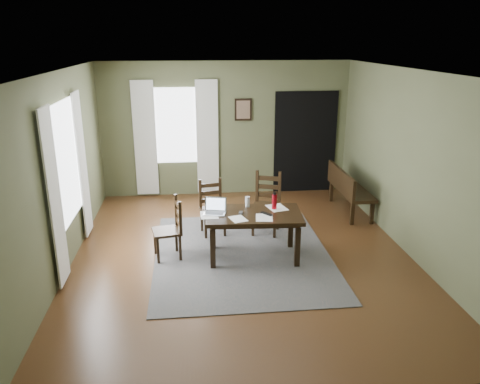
{
  "coord_description": "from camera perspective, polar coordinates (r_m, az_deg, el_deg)",
  "views": [
    {
      "loc": [
        -0.72,
        -6.37,
        3.12
      ],
      "look_at": [
        0.0,
        0.3,
        0.9
      ],
      "focal_mm": 35.0,
      "sensor_mm": 36.0,
      "label": 1
    }
  ],
  "objects": [
    {
      "name": "bench",
      "position": [
        8.88,
        12.97,
        0.62
      ],
      "size": [
        0.47,
        1.46,
        0.83
      ],
      "rotation": [
        0.0,
        0.0,
        1.57
      ],
      "color": "black",
      "rests_on": "ground"
    },
    {
      "name": "paper_b",
      "position": [
        6.62,
        2.97,
        -3.15
      ],
      "size": [
        0.27,
        0.33,
        0.0
      ],
      "primitive_type": "cube",
      "rotation": [
        0.0,
        0.0,
        -0.14
      ],
      "color": "white",
      "rests_on": "dining_table"
    },
    {
      "name": "paper_a",
      "position": [
        6.72,
        -3.77,
        -2.82
      ],
      "size": [
        0.25,
        0.33,
        0.0
      ],
      "primitive_type": "cube",
      "rotation": [
        0.0,
        0.0,
        0.02
      ],
      "color": "white",
      "rests_on": "dining_table"
    },
    {
      "name": "curtain_back_right",
      "position": [
        9.52,
        -4.0,
        6.62
      ],
      "size": [
        0.44,
        0.03,
        2.3
      ],
      "color": "silver",
      "rests_on": "ground"
    },
    {
      "name": "chair_back_right",
      "position": [
        7.77,
        3.25,
        -1.45
      ],
      "size": [
        0.56,
        0.56,
        1.01
      ],
      "rotation": [
        0.0,
        0.0,
        -0.33
      ],
      "color": "black",
      "rests_on": "rug"
    },
    {
      "name": "chair_end",
      "position": [
        6.95,
        -8.53,
        -4.51
      ],
      "size": [
        0.47,
        0.47,
        0.91
      ],
      "rotation": [
        0.0,
        0.0,
        -1.38
      ],
      "color": "black",
      "rests_on": "rug"
    },
    {
      "name": "paper_d",
      "position": [
        7.01,
        4.51,
        -1.92
      ],
      "size": [
        0.32,
        0.38,
        0.0
      ],
      "primitive_type": "cube",
      "rotation": [
        0.0,
        0.0,
        0.26
      ],
      "color": "white",
      "rests_on": "dining_table"
    },
    {
      "name": "ground",
      "position": [
        7.14,
        0.26,
        -7.67
      ],
      "size": [
        5.0,
        6.0,
        0.01
      ],
      "color": "#492C16"
    },
    {
      "name": "curtain_left_near",
      "position": [
        6.31,
        -21.66,
        -0.77
      ],
      "size": [
        0.03,
        0.48,
        2.3
      ],
      "color": "silver",
      "rests_on": "ground"
    },
    {
      "name": "computer_mouse",
      "position": [
        6.76,
        0.1,
        -2.53
      ],
      "size": [
        0.07,
        0.1,
        0.03
      ],
      "primitive_type": "cube",
      "rotation": [
        0.0,
        0.0,
        -0.24
      ],
      "color": "#3F3F42",
      "rests_on": "dining_table"
    },
    {
      "name": "window_back",
      "position": [
        9.5,
        -7.82,
        8.01
      ],
      "size": [
        1.0,
        0.01,
        1.5
      ],
      "color": "white",
      "rests_on": "ground"
    },
    {
      "name": "tv_remote",
      "position": [
        6.74,
        3.25,
        -2.66
      ],
      "size": [
        0.16,
        0.19,
        0.02
      ],
      "primitive_type": "cube",
      "rotation": [
        0.0,
        0.0,
        0.67
      ],
      "color": "black",
      "rests_on": "dining_table"
    },
    {
      "name": "laptop",
      "position": [
        6.79,
        -3.06,
        -2.09
      ],
      "size": [
        0.36,
        0.31,
        0.22
      ],
      "rotation": [
        0.0,
        0.0,
        -0.23
      ],
      "color": "#B7B7BC",
      "rests_on": "dining_table"
    },
    {
      "name": "dining_table",
      "position": [
        6.81,
        1.69,
        -3.27
      ],
      "size": [
        1.43,
        0.91,
        0.69
      ],
      "rotation": [
        0.0,
        0.0,
        -0.06
      ],
      "color": "black",
      "rests_on": "rug"
    },
    {
      "name": "window_left",
      "position": [
        7.01,
        -20.46,
        3.34
      ],
      "size": [
        0.01,
        1.3,
        1.7
      ],
      "color": "white",
      "rests_on": "ground"
    },
    {
      "name": "doorway_back",
      "position": [
        9.86,
        7.95,
        6.01
      ],
      "size": [
        1.3,
        0.03,
        2.1
      ],
      "color": "black",
      "rests_on": "ground"
    },
    {
      "name": "framed_picture",
      "position": [
        9.5,
        0.39,
        10.01
      ],
      "size": [
        0.34,
        0.03,
        0.44
      ],
      "color": "black",
      "rests_on": "ground"
    },
    {
      "name": "paper_e",
      "position": [
        6.56,
        -0.24,
        -3.3
      ],
      "size": [
        0.28,
        0.32,
        0.0
      ],
      "primitive_type": "cube",
      "rotation": [
        0.0,
        0.0,
        0.31
      ],
      "color": "white",
      "rests_on": "dining_table"
    },
    {
      "name": "water_bottle",
      "position": [
        6.93,
        4.21,
        -1.14
      ],
      "size": [
        0.09,
        0.09,
        0.26
      ],
      "rotation": [
        0.0,
        0.0,
        0.16
      ],
      "color": "#AD0D1A",
      "rests_on": "dining_table"
    },
    {
      "name": "curtain_back_left",
      "position": [
        9.55,
        -11.5,
        6.34
      ],
      "size": [
        0.44,
        0.03,
        2.3
      ],
      "color": "silver",
      "rests_on": "ground"
    },
    {
      "name": "chair_back_left",
      "position": [
        7.74,
        -3.41,
        -1.95
      ],
      "size": [
        0.45,
        0.46,
        0.9
      ],
      "rotation": [
        0.0,
        0.0,
        0.17
      ],
      "color": "black",
      "rests_on": "rug"
    },
    {
      "name": "room_shell",
      "position": [
        6.55,
        0.28,
        6.7
      ],
      "size": [
        5.02,
        6.02,
        2.71
      ],
      "color": "#545A3A",
      "rests_on": "ground"
    },
    {
      "name": "curtain_left_far",
      "position": [
        7.83,
        -18.67,
        3.13
      ],
      "size": [
        0.03,
        0.48,
        2.3
      ],
      "color": "silver",
      "rests_on": "ground"
    },
    {
      "name": "drinking_glass",
      "position": [
        7.02,
        0.93,
        -1.17
      ],
      "size": [
        0.09,
        0.09,
        0.16
      ],
      "primitive_type": "cylinder",
      "rotation": [
        0.0,
        0.0,
        -0.25
      ],
      "color": "silver",
      "rests_on": "dining_table"
    },
    {
      "name": "rug",
      "position": [
        7.13,
        0.26,
        -7.59
      ],
      "size": [
        2.6,
        3.2,
        0.01
      ],
      "color": "#484848",
      "rests_on": "ground"
    }
  ]
}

